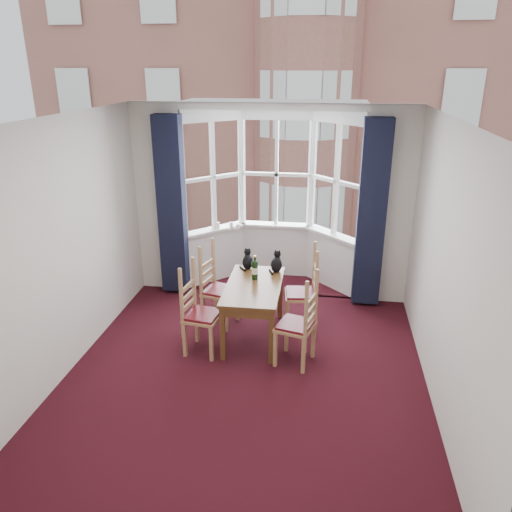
% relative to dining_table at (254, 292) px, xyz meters
% --- Properties ---
extents(floor, '(4.50, 4.50, 0.00)m').
position_rel_dining_table_xyz_m(floor, '(0.04, -0.89, -0.63)').
color(floor, black).
rests_on(floor, ground).
extents(ceiling, '(4.50, 4.50, 0.00)m').
position_rel_dining_table_xyz_m(ceiling, '(0.04, -0.89, 2.17)').
color(ceiling, white).
rests_on(ceiling, floor).
extents(wall_left, '(0.00, 4.50, 4.50)m').
position_rel_dining_table_xyz_m(wall_left, '(-1.96, -0.89, 0.77)').
color(wall_left, silver).
rests_on(wall_left, floor).
extents(wall_right, '(0.00, 4.50, 4.50)m').
position_rel_dining_table_xyz_m(wall_right, '(2.04, -0.89, 0.77)').
color(wall_right, silver).
rests_on(wall_right, floor).
extents(wall_near, '(4.00, 0.00, 4.00)m').
position_rel_dining_table_xyz_m(wall_near, '(0.04, -3.14, 0.77)').
color(wall_near, silver).
rests_on(wall_near, floor).
extents(wall_back_pier_left, '(0.70, 0.12, 2.80)m').
position_rel_dining_table_xyz_m(wall_back_pier_left, '(-1.61, 1.36, 0.77)').
color(wall_back_pier_left, silver).
rests_on(wall_back_pier_left, floor).
extents(wall_back_pier_right, '(0.70, 0.12, 2.80)m').
position_rel_dining_table_xyz_m(wall_back_pier_right, '(1.69, 1.36, 0.77)').
color(wall_back_pier_right, silver).
rests_on(wall_back_pier_right, floor).
extents(bay_window, '(2.76, 0.94, 2.80)m').
position_rel_dining_table_xyz_m(bay_window, '(0.04, 1.86, 0.77)').
color(bay_window, white).
rests_on(bay_window, floor).
extents(curtain_left, '(0.38, 0.22, 2.60)m').
position_rel_dining_table_xyz_m(curtain_left, '(-1.38, 1.18, 0.72)').
color(curtain_left, black).
rests_on(curtain_left, floor).
extents(curtain_right, '(0.38, 0.22, 2.60)m').
position_rel_dining_table_xyz_m(curtain_right, '(1.46, 1.18, 0.72)').
color(curtain_right, black).
rests_on(curtain_right, floor).
extents(dining_table, '(0.70, 1.27, 0.73)m').
position_rel_dining_table_xyz_m(dining_table, '(0.00, 0.00, 0.00)').
color(dining_table, brown).
rests_on(dining_table, floor).
extents(chair_left_near, '(0.46, 0.47, 0.92)m').
position_rel_dining_table_xyz_m(chair_left_near, '(-0.64, -0.42, -0.15)').
color(chair_left_near, tan).
rests_on(chair_left_near, floor).
extents(chair_left_far, '(0.49, 0.50, 0.92)m').
position_rel_dining_table_xyz_m(chair_left_far, '(-0.58, 0.30, -0.15)').
color(chair_left_far, tan).
rests_on(chair_left_far, floor).
extents(chair_right_near, '(0.50, 0.51, 0.92)m').
position_rel_dining_table_xyz_m(chair_right_near, '(0.65, -0.53, -0.15)').
color(chair_right_near, tan).
rests_on(chair_right_near, floor).
extents(chair_right_far, '(0.45, 0.47, 0.92)m').
position_rel_dining_table_xyz_m(chair_right_far, '(0.65, 0.36, -0.15)').
color(chair_right_far, tan).
rests_on(chair_right_far, floor).
extents(cat_left, '(0.18, 0.23, 0.28)m').
position_rel_dining_table_xyz_m(cat_left, '(-0.16, 0.52, 0.21)').
color(cat_left, black).
rests_on(cat_left, dining_table).
extents(cat_right, '(0.16, 0.22, 0.29)m').
position_rel_dining_table_xyz_m(cat_right, '(0.23, 0.48, 0.21)').
color(cat_right, black).
rests_on(cat_right, dining_table).
extents(wine_bottle, '(0.08, 0.08, 0.32)m').
position_rel_dining_table_xyz_m(wine_bottle, '(-0.01, 0.18, 0.24)').
color(wine_bottle, black).
rests_on(wine_bottle, dining_table).
extents(candle_tall, '(0.06, 0.06, 0.10)m').
position_rel_dining_table_xyz_m(candle_tall, '(-0.83, 1.71, 0.30)').
color(candle_tall, white).
rests_on(candle_tall, bay_window).
extents(candle_short, '(0.06, 0.06, 0.11)m').
position_rel_dining_table_xyz_m(candle_short, '(-0.62, 1.74, 0.30)').
color(candle_short, white).
rests_on(candle_short, bay_window).
extents(candle_extra, '(0.05, 0.05, 0.08)m').
position_rel_dining_table_xyz_m(candle_extra, '(-0.53, 1.76, 0.28)').
color(candle_extra, white).
rests_on(candle_extra, bay_window).
extents(street, '(80.00, 80.00, 0.00)m').
position_rel_dining_table_xyz_m(street, '(0.04, 31.36, -6.63)').
color(street, '#333335').
rests_on(street, ground).
extents(tenement_building, '(18.40, 7.80, 15.20)m').
position_rel_dining_table_xyz_m(tenement_building, '(0.04, 13.12, 0.97)').
color(tenement_building, '#A86657').
rests_on(tenement_building, street).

